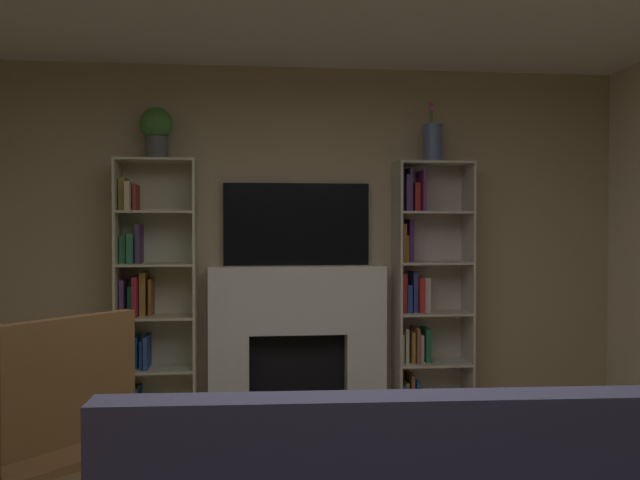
{
  "coord_description": "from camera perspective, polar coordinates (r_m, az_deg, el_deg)",
  "views": [
    {
      "loc": [
        -0.4,
        -2.52,
        1.43
      ],
      "look_at": [
        0.0,
        1.12,
        1.36
      ],
      "focal_mm": 38.95,
      "sensor_mm": 36.0,
      "label": 1
    }
  ],
  "objects": [
    {
      "name": "bookshelf_left",
      "position": [
        5.27,
        -13.86,
        -4.25
      ],
      "size": [
        0.57,
        0.33,
        1.92
      ],
      "color": "beige",
      "rests_on": "ground_plane"
    },
    {
      "name": "armchair",
      "position": [
        3.41,
        -21.89,
        -14.35
      ],
      "size": [
        0.91,
        0.92,
        1.04
      ],
      "color": "brown",
      "rests_on": "ground_plane"
    },
    {
      "name": "potted_plant",
      "position": [
        5.26,
        -13.3,
        8.8
      ],
      "size": [
        0.24,
        0.24,
        0.38
      ],
      "color": "#535659",
      "rests_on": "bookshelf_left"
    },
    {
      "name": "fireplace",
      "position": [
        5.29,
        -1.87,
        -7.88
      ],
      "size": [
        1.43,
        0.53,
        1.13
      ],
      "color": "white",
      "rests_on": "ground_plane"
    },
    {
      "name": "tv",
      "position": [
        5.31,
        -1.94,
        1.29
      ],
      "size": [
        1.11,
        0.06,
        0.63
      ],
      "primitive_type": "cube",
      "color": "black",
      "rests_on": "fireplace"
    },
    {
      "name": "bookshelf_right",
      "position": [
        5.41,
        8.47,
        -4.05
      ],
      "size": [
        0.57,
        0.32,
        1.92
      ],
      "color": "beige",
      "rests_on": "ground_plane"
    },
    {
      "name": "vase_with_flowers",
      "position": [
        5.41,
        9.26,
        7.93
      ],
      "size": [
        0.14,
        0.14,
        0.46
      ],
      "color": "#576AA2",
      "rests_on": "bookshelf_right"
    },
    {
      "name": "wall_back_accent",
      "position": [
        5.37,
        -1.99,
        0.0
      ],
      "size": [
        5.19,
        0.06,
        2.65
      ],
      "primitive_type": "cube",
      "color": "tan",
      "rests_on": "ground_plane"
    }
  ]
}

